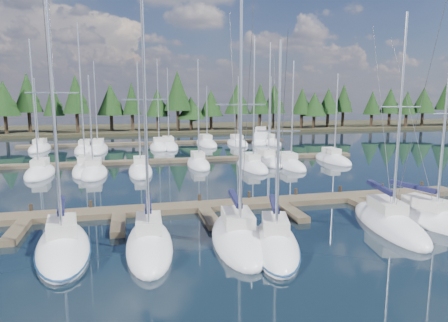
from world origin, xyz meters
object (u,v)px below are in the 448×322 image
object	(u,v)px
front_sailboat_3	(239,237)
motor_yacht_right	(261,140)
front_sailboat_1	(63,247)
front_sailboat_4	(275,244)
front_sailboat_2	(149,243)
front_sailboat_6	(429,220)
front_sailboat_5	(389,222)
main_dock	(203,209)

from	to	relation	value
front_sailboat_3	motor_yacht_right	distance (m)	49.61
front_sailboat_1	front_sailboat_4	world-z (taller)	front_sailboat_1
front_sailboat_1	motor_yacht_right	bearing A→B (deg)	59.66
front_sailboat_2	front_sailboat_3	world-z (taller)	front_sailboat_2
front_sailboat_1	front_sailboat_6	world-z (taller)	front_sailboat_1
front_sailboat_5	front_sailboat_6	xyz separation A→B (m)	(3.00, -0.11, 0.00)
front_sailboat_2	front_sailboat_6	xyz separation A→B (m)	(18.27, 0.11, -0.02)
front_sailboat_1	front_sailboat_5	world-z (taller)	front_sailboat_1
front_sailboat_2	front_sailboat_4	world-z (taller)	front_sailboat_2
front_sailboat_4	front_sailboat_1	bearing A→B (deg)	168.53
front_sailboat_4	motor_yacht_right	distance (m)	50.48
main_dock	motor_yacht_right	world-z (taller)	motor_yacht_right
main_dock	front_sailboat_3	distance (m)	6.63
front_sailboat_3	front_sailboat_4	bearing A→B (deg)	-41.62
front_sailboat_3	front_sailboat_4	world-z (taller)	front_sailboat_3
front_sailboat_1	front_sailboat_4	bearing A→B (deg)	-11.47
front_sailboat_6	motor_yacht_right	size ratio (longest dim) A/B	1.33
front_sailboat_3	motor_yacht_right	size ratio (longest dim) A/B	1.45
front_sailboat_3	front_sailboat_5	distance (m)	10.19
front_sailboat_3	front_sailboat_4	xyz separation A→B (m)	(1.69, -1.50, -0.01)
front_sailboat_1	front_sailboat_2	bearing A→B (deg)	-8.17
front_sailboat_2	front_sailboat_4	bearing A→B (deg)	-13.66
main_dock	front_sailboat_1	bearing A→B (deg)	-146.79
front_sailboat_1	main_dock	bearing A→B (deg)	33.21
front_sailboat_1	front_sailboat_5	xyz separation A→B (m)	(19.85, -0.43, -0.01)
front_sailboat_4	motor_yacht_right	world-z (taller)	front_sailboat_4
front_sailboat_4	front_sailboat_6	size ratio (longest dim) A/B	0.90
main_dock	front_sailboat_2	distance (m)	7.71
front_sailboat_5	motor_yacht_right	xyz separation A→B (m)	(6.94, 46.20, 0.23)
main_dock	front_sailboat_6	world-z (taller)	front_sailboat_6
front_sailboat_2	main_dock	bearing A→B (deg)	56.58
main_dock	front_sailboat_4	distance (m)	8.47
main_dock	front_sailboat_5	xyz separation A→B (m)	(11.03, -6.21, 0.08)
main_dock	front_sailboat_1	size ratio (longest dim) A/B	2.84
front_sailboat_4	front_sailboat_6	distance (m)	11.63
front_sailboat_5	front_sailboat_1	bearing A→B (deg)	178.74
front_sailboat_5	front_sailboat_4	bearing A→B (deg)	-167.59
front_sailboat_2	front_sailboat_6	size ratio (longest dim) A/B	1.12
front_sailboat_2	front_sailboat_4	distance (m)	6.97
front_sailboat_1	front_sailboat_4	xyz separation A→B (m)	(11.35, -2.30, -0.02)
front_sailboat_1	motor_yacht_right	xyz separation A→B (m)	(26.78, 45.76, 0.22)
main_dock	front_sailboat_4	bearing A→B (deg)	-72.59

